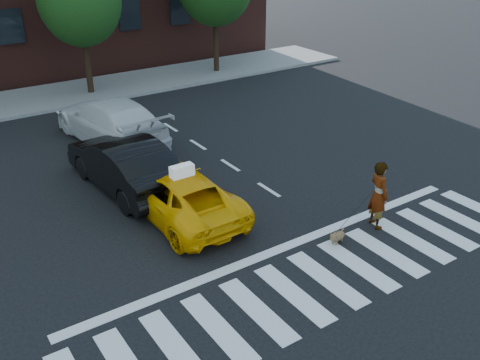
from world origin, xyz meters
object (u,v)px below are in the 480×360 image
(taxi, at_px, (180,194))
(black_sedan, at_px, (125,164))
(dog, at_px, (337,236))
(white_suv, at_px, (111,121))
(woman, at_px, (379,195))

(taxi, xyz_separation_m, black_sedan, (-0.60, 2.43, 0.17))
(taxi, relative_size, dog, 7.62)
(white_suv, bearing_deg, woman, 105.30)
(white_suv, bearing_deg, black_sedan, 69.01)
(white_suv, relative_size, dog, 9.39)
(black_sedan, distance_m, woman, 7.60)
(white_suv, xyz_separation_m, dog, (2.14, -9.87, -0.63))
(taxi, xyz_separation_m, dog, (2.65, -3.57, -0.45))
(woman, bearing_deg, dog, 106.69)
(taxi, height_order, white_suv, white_suv)
(black_sedan, bearing_deg, woman, 124.44)
(taxi, height_order, woman, woman)
(taxi, bearing_deg, dog, 126.01)
(white_suv, height_order, woman, woman)
(black_sedan, height_order, woman, woman)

